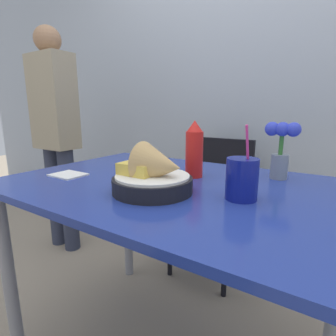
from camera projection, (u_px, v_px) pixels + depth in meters
wall_window at (262, 67)px, 1.73m from camera, size 7.00×0.06×2.60m
dining_table at (173, 209)px, 0.96m from camera, size 1.21×0.82×0.77m
chair_far_window at (216, 192)px, 1.69m from camera, size 0.40×0.40×0.85m
food_basket at (155, 175)px, 0.81m from camera, size 0.25×0.25×0.16m
ketchup_bottle at (194, 150)px, 1.00m from camera, size 0.07×0.07×0.22m
drink_cup at (242, 180)px, 0.75m from camera, size 0.09×0.09×0.22m
flower_vase at (281, 146)px, 0.97m from camera, size 0.12×0.06×0.21m
napkin at (68, 175)px, 1.04m from camera, size 0.13×0.10×0.01m
person_standing at (56, 129)px, 1.84m from camera, size 0.32×0.18×1.57m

